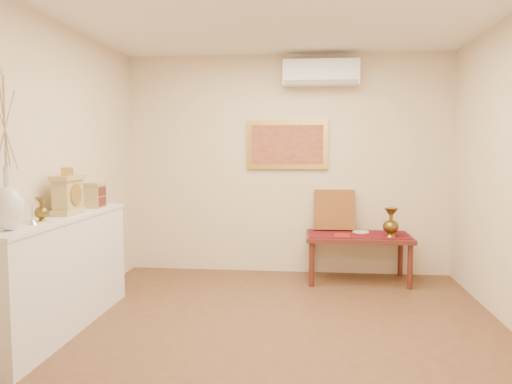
# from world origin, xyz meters

# --- Properties ---
(floor) EXTENTS (4.50, 4.50, 0.00)m
(floor) POSITION_xyz_m (0.00, 0.00, 0.00)
(floor) COLOR brown
(floor) RESTS_ON ground
(ceiling) EXTENTS (4.50, 4.50, 0.00)m
(ceiling) POSITION_xyz_m (0.00, 0.00, 2.70)
(ceiling) COLOR silver
(ceiling) RESTS_ON ground
(wall_back) EXTENTS (4.00, 0.02, 2.70)m
(wall_back) POSITION_xyz_m (0.00, 2.25, 1.35)
(wall_back) COLOR beige
(wall_back) RESTS_ON ground
(wall_front) EXTENTS (4.00, 0.02, 2.70)m
(wall_front) POSITION_xyz_m (0.00, -2.25, 1.35)
(wall_front) COLOR beige
(wall_front) RESTS_ON ground
(wall_left) EXTENTS (0.02, 4.50, 2.70)m
(wall_left) POSITION_xyz_m (-2.00, 0.00, 1.35)
(wall_left) COLOR beige
(wall_left) RESTS_ON ground
(white_vase) EXTENTS (0.21, 0.21, 1.13)m
(white_vase) POSITION_xyz_m (-1.81, -0.72, 1.54)
(white_vase) COLOR silver
(white_vase) RESTS_ON display_ledge
(candlestick) EXTENTS (0.09, 0.09, 0.19)m
(candlestick) POSITION_xyz_m (-1.81, -0.44, 1.08)
(candlestick) COLOR silver
(candlestick) RESTS_ON display_ledge
(brass_urn_small) EXTENTS (0.11, 0.11, 0.25)m
(brass_urn_small) POSITION_xyz_m (-1.83, -0.27, 1.10)
(brass_urn_small) COLOR brown
(brass_urn_small) RESTS_ON display_ledge
(table_cloth) EXTENTS (1.14, 0.59, 0.01)m
(table_cloth) POSITION_xyz_m (0.85, 1.88, 0.55)
(table_cloth) COLOR maroon
(table_cloth) RESTS_ON low_table
(brass_urn_tall) EXTENTS (0.18, 0.18, 0.40)m
(brass_urn_tall) POSITION_xyz_m (1.19, 1.73, 0.76)
(brass_urn_tall) COLOR brown
(brass_urn_tall) RESTS_ON table_cloth
(plate) EXTENTS (0.19, 0.19, 0.01)m
(plate) POSITION_xyz_m (0.89, 1.99, 0.56)
(plate) COLOR silver
(plate) RESTS_ON table_cloth
(menu) EXTENTS (0.20, 0.26, 0.01)m
(menu) POSITION_xyz_m (0.65, 1.73, 0.56)
(menu) COLOR maroon
(menu) RESTS_ON table_cloth
(cushion) EXTENTS (0.49, 0.20, 0.50)m
(cushion) POSITION_xyz_m (0.58, 2.15, 0.80)
(cushion) COLOR maroon
(cushion) RESTS_ON table_cloth
(display_ledge) EXTENTS (0.37, 2.02, 0.98)m
(display_ledge) POSITION_xyz_m (-1.82, 0.00, 0.49)
(display_ledge) COLOR silver
(display_ledge) RESTS_ON floor
(mantel_clock) EXTENTS (0.17, 0.36, 0.41)m
(mantel_clock) POSITION_xyz_m (-1.81, 0.15, 1.15)
(mantel_clock) COLOR tan
(mantel_clock) RESTS_ON display_ledge
(wooden_chest) EXTENTS (0.16, 0.21, 0.24)m
(wooden_chest) POSITION_xyz_m (-1.80, 0.66, 1.10)
(wooden_chest) COLOR tan
(wooden_chest) RESTS_ON display_ledge
(low_table) EXTENTS (1.20, 0.70, 0.55)m
(low_table) POSITION_xyz_m (0.85, 1.88, 0.48)
(low_table) COLOR #551F19
(low_table) RESTS_ON floor
(painting) EXTENTS (1.00, 0.06, 0.60)m
(painting) POSITION_xyz_m (0.00, 2.22, 1.60)
(painting) COLOR #B7963A
(painting) RESTS_ON wall_back
(ac_unit) EXTENTS (0.90, 0.25, 0.30)m
(ac_unit) POSITION_xyz_m (0.40, 2.12, 2.45)
(ac_unit) COLOR white
(ac_unit) RESTS_ON wall_back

